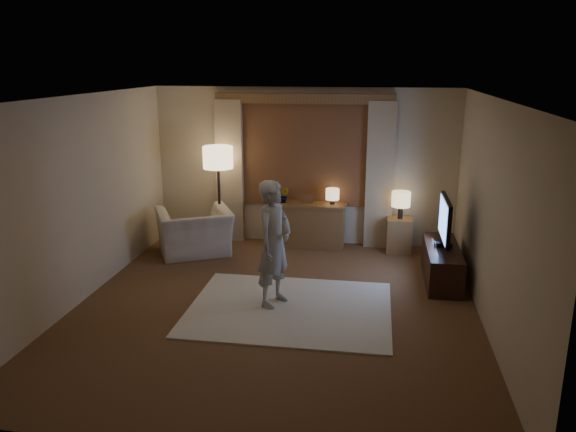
% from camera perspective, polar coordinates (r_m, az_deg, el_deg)
% --- Properties ---
extents(room, '(5.04, 5.54, 2.64)m').
position_cam_1_polar(room, '(7.18, -0.66, 2.09)').
color(room, brown).
rests_on(room, ground).
extents(rug, '(2.50, 2.00, 0.02)m').
position_cam_1_polar(rug, '(7.11, 0.18, -9.36)').
color(rug, beige).
rests_on(rug, floor).
extents(sideboard, '(1.20, 0.40, 0.70)m').
position_cam_1_polar(sideboard, '(9.34, 2.02, -1.02)').
color(sideboard, brown).
rests_on(sideboard, floor).
extents(picture_frame, '(0.16, 0.02, 0.20)m').
position_cam_1_polar(picture_frame, '(9.22, 2.05, 1.66)').
color(picture_frame, brown).
rests_on(picture_frame, sideboard).
extents(plant, '(0.17, 0.13, 0.30)m').
position_cam_1_polar(plant, '(9.26, -0.41, 2.05)').
color(plant, '#999999').
rests_on(plant, sideboard).
extents(table_lamp_sideboard, '(0.22, 0.22, 0.30)m').
position_cam_1_polar(table_lamp_sideboard, '(9.16, 4.54, 2.16)').
color(table_lamp_sideboard, black).
rests_on(table_lamp_sideboard, sideboard).
extents(floor_lamp, '(0.49, 0.49, 1.67)m').
position_cam_1_polar(floor_lamp, '(9.20, -7.12, 5.37)').
color(floor_lamp, black).
rests_on(floor_lamp, floor).
extents(armchair, '(1.44, 1.38, 0.73)m').
position_cam_1_polar(armchair, '(9.08, -9.46, -1.62)').
color(armchair, beige).
rests_on(armchair, floor).
extents(side_table, '(0.40, 0.40, 0.56)m').
position_cam_1_polar(side_table, '(9.26, 11.22, -1.92)').
color(side_table, brown).
rests_on(side_table, floor).
extents(table_lamp_side, '(0.30, 0.30, 0.44)m').
position_cam_1_polar(table_lamp_side, '(9.10, 11.41, 1.62)').
color(table_lamp_side, black).
rests_on(table_lamp_side, side_table).
extents(tv_stand, '(0.45, 1.40, 0.50)m').
position_cam_1_polar(tv_stand, '(8.19, 15.35, -4.70)').
color(tv_stand, black).
rests_on(tv_stand, floor).
extents(tv, '(0.24, 0.96, 0.70)m').
position_cam_1_polar(tv, '(8.00, 15.65, -0.43)').
color(tv, black).
rests_on(tv, tv_stand).
extents(person, '(0.57, 0.68, 1.59)m').
position_cam_1_polar(person, '(6.95, -1.43, -2.81)').
color(person, '#B5AFA7').
rests_on(person, rug).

